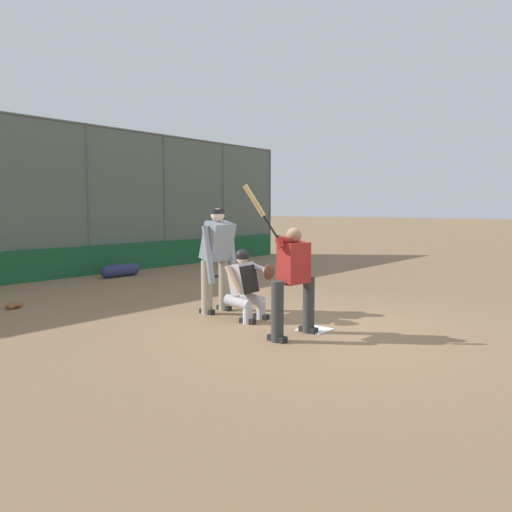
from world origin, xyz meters
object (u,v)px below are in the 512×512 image
object	(u,v)px
catcher_behind_plate	(246,283)
equipment_bag_dugout_side	(120,270)
fielding_glove_on_dirt	(14,305)
umpire_home	(217,257)
batter_at_plate	(293,278)
spare_bat_near_backstop	(215,276)

from	to	relation	value
catcher_behind_plate	equipment_bag_dugout_side	size ratio (longest dim) A/B	1.01
fielding_glove_on_dirt	equipment_bag_dugout_side	world-z (taller)	equipment_bag_dugout_side
catcher_behind_plate	umpire_home	size ratio (longest dim) A/B	0.64
batter_at_plate	spare_bat_near_backstop	world-z (taller)	batter_at_plate
spare_bat_near_backstop	fielding_glove_on_dirt	world-z (taller)	fielding_glove_on_dirt
catcher_behind_plate	fielding_glove_on_dirt	bearing A→B (deg)	-69.10
batter_at_plate	catcher_behind_plate	world-z (taller)	batter_at_plate
catcher_behind_plate	equipment_bag_dugout_side	xyz separation A→B (m)	(-1.72, -5.88, -0.43)
catcher_behind_plate	fielding_glove_on_dirt	distance (m)	4.33
batter_at_plate	umpire_home	world-z (taller)	batter_at_plate
umpire_home	spare_bat_near_backstop	world-z (taller)	umpire_home
umpire_home	fielding_glove_on_dirt	bearing A→B (deg)	-54.48
umpire_home	catcher_behind_plate	bearing A→B (deg)	80.83
umpire_home	fielding_glove_on_dirt	world-z (taller)	umpire_home
catcher_behind_plate	equipment_bag_dugout_side	world-z (taller)	catcher_behind_plate
batter_at_plate	equipment_bag_dugout_side	size ratio (longest dim) A/B	1.87
spare_bat_near_backstop	equipment_bag_dugout_side	distance (m)	2.52
catcher_behind_plate	fielding_glove_on_dirt	size ratio (longest dim) A/B	3.71
equipment_bag_dugout_side	spare_bat_near_backstop	bearing A→B (deg)	126.53
batter_at_plate	spare_bat_near_backstop	distance (m)	6.25
spare_bat_near_backstop	fielding_glove_on_dirt	size ratio (longest dim) A/B	2.63
catcher_behind_plate	fielding_glove_on_dirt	world-z (taller)	catcher_behind_plate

